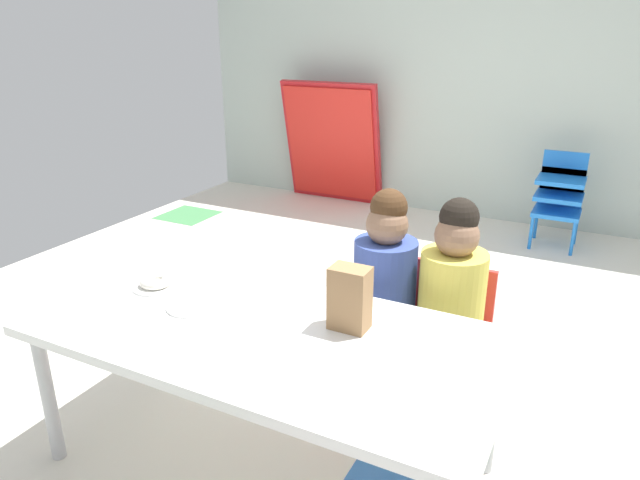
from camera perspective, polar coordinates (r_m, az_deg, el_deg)
ground_plane at (r=2.90m, az=5.08°, el=-11.49°), size 5.24×4.99×0.02m
back_wall at (r=4.89m, az=17.25°, el=16.64°), size 5.24×0.10×2.54m
craft_table at (r=1.99m, az=-5.55°, el=-9.92°), size 1.60×0.78×0.57m
seated_child_near_camera at (r=2.39m, az=6.53°, el=-3.54°), size 0.32×0.32×0.92m
seated_child_middle_seat at (r=2.32m, az=13.04°, el=-4.76°), size 0.33×0.33×0.92m
kid_chair_blue_stack at (r=4.48m, az=22.71°, el=4.32°), size 0.32×0.30×0.68m
folded_activity_table at (r=5.21m, az=1.18°, el=9.58°), size 0.90×0.29×1.09m
paper_bag_brown at (r=1.91m, az=2.97°, el=-5.80°), size 0.13×0.09×0.22m
paper_plate_near_edge at (r=2.34m, az=-15.97°, el=-4.43°), size 0.18×0.18×0.01m
paper_plate_center_table at (r=2.14m, az=-12.64°, el=-6.43°), size 0.18×0.18×0.01m
donut_powdered_on_plate at (r=2.33m, az=-16.02°, el=-3.93°), size 0.12×0.12×0.04m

